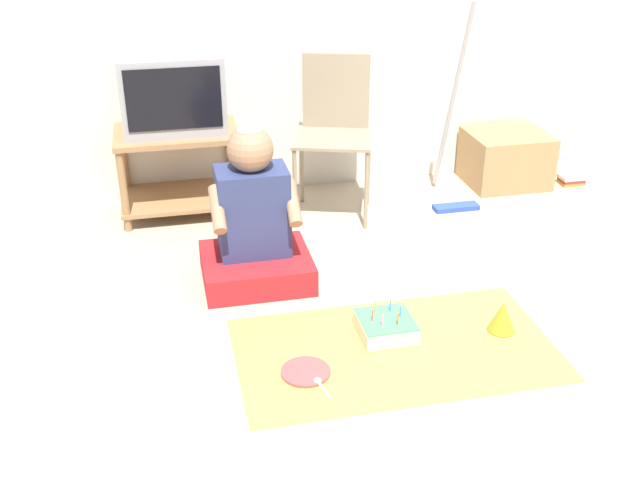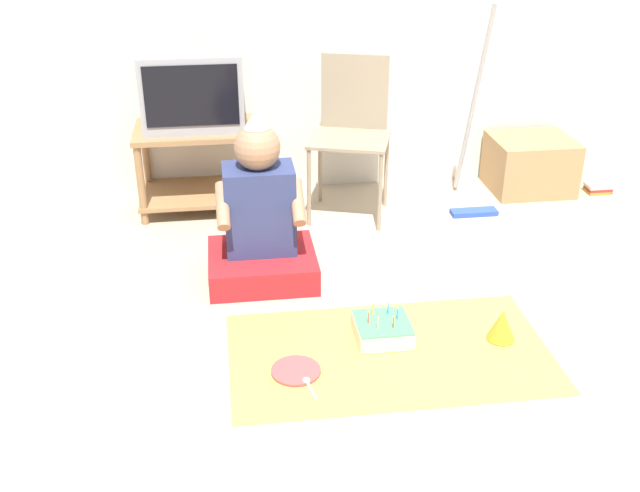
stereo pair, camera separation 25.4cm
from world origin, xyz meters
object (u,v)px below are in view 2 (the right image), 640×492
object	(u,v)px
cardboard_box_stack	(530,164)
dust_mop	(474,151)
paper_plate	(296,370)
tv	(192,89)
party_hat_blue	(502,324)
book_pile	(598,188)
birthday_cake	(383,329)
folding_chair	(352,124)
person_seated	(260,223)

from	to	relation	value
cardboard_box_stack	dust_mop	size ratio (longest dim) A/B	0.41
paper_plate	cardboard_box_stack	bearing A→B (deg)	46.15
tv	party_hat_blue	size ratio (longest dim) A/B	3.97
book_pile	party_hat_blue	distance (m)	1.96
dust_mop	birthday_cake	bearing A→B (deg)	-121.71
birthday_cake	tv	bearing A→B (deg)	116.91
party_hat_blue	paper_plate	distance (m)	0.94
folding_chair	paper_plate	bearing A→B (deg)	-107.45
folding_chair	cardboard_box_stack	size ratio (longest dim) A/B	1.83
tv	birthday_cake	xyz separation A→B (m)	(0.81, -1.60, -0.69)
tv	paper_plate	world-z (taller)	tv
folding_chair	person_seated	world-z (taller)	folding_chair
person_seated	paper_plate	xyz separation A→B (m)	(0.08, -0.86, -0.28)
birthday_cake	party_hat_blue	distance (m)	0.53
folding_chair	paper_plate	distance (m)	1.77
party_hat_blue	paper_plate	bearing A→B (deg)	-172.50
person_seated	paper_plate	world-z (taller)	person_seated
tv	folding_chair	world-z (taller)	tv
birthday_cake	book_pile	bearing A→B (deg)	40.08
person_seated	paper_plate	distance (m)	0.91
person_seated	party_hat_blue	bearing A→B (deg)	-36.01
folding_chair	birthday_cake	world-z (taller)	folding_chair
folding_chair	cardboard_box_stack	world-z (taller)	folding_chair
book_pile	birthday_cake	size ratio (longest dim) A/B	0.71
tv	person_seated	size ratio (longest dim) A/B	0.67
tv	birthday_cake	world-z (taller)	tv
cardboard_box_stack	book_pile	xyz separation A→B (m)	(0.43, -0.12, -0.14)
cardboard_box_stack	dust_mop	world-z (taller)	dust_mop
tv	paper_plate	bearing A→B (deg)	-77.45
person_seated	birthday_cake	bearing A→B (deg)	-53.02
cardboard_box_stack	dust_mop	distance (m)	0.56
cardboard_box_stack	person_seated	world-z (taller)	person_seated
cardboard_box_stack	person_seated	bearing A→B (deg)	-152.76
folding_chair	dust_mop	xyz separation A→B (m)	(0.73, -0.07, -0.18)
cardboard_box_stack	dust_mop	xyz separation A→B (m)	(-0.47, -0.24, 0.19)
folding_chair	cardboard_box_stack	bearing A→B (deg)	7.90
cardboard_box_stack	person_seated	xyz separation A→B (m)	(-1.79, -0.92, 0.12)
person_seated	tv	bearing A→B (deg)	108.65
dust_mop	party_hat_blue	xyz separation A→B (m)	(-0.31, -1.42, -0.29)
dust_mop	person_seated	size ratio (longest dim) A/B	1.43
person_seated	paper_plate	size ratio (longest dim) A/B	4.18
tv	folding_chair	distance (m)	0.95
tv	party_hat_blue	bearing A→B (deg)	-51.61
tv	birthday_cake	size ratio (longest dim) A/B	2.39
dust_mop	book_pile	world-z (taller)	dust_mop
tv	book_pile	size ratio (longest dim) A/B	3.37
tv	dust_mop	bearing A→B (deg)	-8.94
dust_mop	folding_chair	bearing A→B (deg)	174.48
cardboard_box_stack	paper_plate	xyz separation A→B (m)	(-1.71, -1.78, -0.16)
cardboard_box_stack	book_pile	world-z (taller)	cardboard_box_stack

